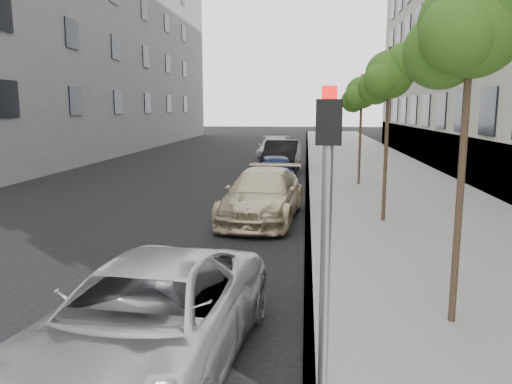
# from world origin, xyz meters

# --- Properties ---
(ground) EXTENTS (160.00, 160.00, 0.00)m
(ground) POSITION_xyz_m (0.00, 0.00, 0.00)
(ground) COLOR black
(ground) RESTS_ON ground
(sidewalk) EXTENTS (6.40, 72.00, 0.14)m
(sidewalk) POSITION_xyz_m (4.30, 24.00, 0.07)
(sidewalk) COLOR gray
(sidewalk) RESTS_ON ground
(curb) EXTENTS (0.15, 72.00, 0.14)m
(curb) POSITION_xyz_m (1.18, 24.00, 0.07)
(curb) COLOR #9E9B93
(curb) RESTS_ON ground
(tree_near) EXTENTS (1.71, 1.51, 4.90)m
(tree_near) POSITION_xyz_m (3.23, 1.50, 4.19)
(tree_near) COLOR #38281C
(tree_near) RESTS_ON sidewalk
(tree_mid) EXTENTS (1.61, 1.41, 4.64)m
(tree_mid) POSITION_xyz_m (3.23, 8.00, 3.97)
(tree_mid) COLOR #38281C
(tree_mid) RESTS_ON sidewalk
(tree_far) EXTENTS (1.61, 1.41, 4.37)m
(tree_far) POSITION_xyz_m (3.23, 14.50, 3.71)
(tree_far) COLOR #38281C
(tree_far) RESTS_ON sidewalk
(signal_pole) EXTENTS (0.24, 0.19, 3.19)m
(signal_pole) POSITION_xyz_m (1.30, -0.76, 2.13)
(signal_pole) COLOR #939699
(signal_pole) RESTS_ON sidewalk
(minivan) EXTENTS (2.61, 4.97, 1.33)m
(minivan) POSITION_xyz_m (-0.74, -0.10, 0.67)
(minivan) COLOR #B8BABD
(minivan) RESTS_ON ground
(suv) EXTENTS (2.39, 5.01, 1.41)m
(suv) POSITION_xyz_m (-0.10, 8.39, 0.71)
(suv) COLOR #C0B089
(suv) RESTS_ON ground
(sedan_blue) EXTENTS (1.89, 3.86, 1.27)m
(sedan_blue) POSITION_xyz_m (-0.10, 14.51, 0.63)
(sedan_blue) COLOR #111A39
(sedan_blue) RESTS_ON ground
(sedan_black) EXTENTS (1.84, 4.75, 1.54)m
(sedan_black) POSITION_xyz_m (-0.10, 19.31, 0.77)
(sedan_black) COLOR black
(sedan_black) RESTS_ON ground
(sedan_rear) EXTENTS (2.08, 4.89, 1.41)m
(sedan_rear) POSITION_xyz_m (-0.79, 24.68, 0.70)
(sedan_rear) COLOR #A8AAB0
(sedan_rear) RESTS_ON ground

